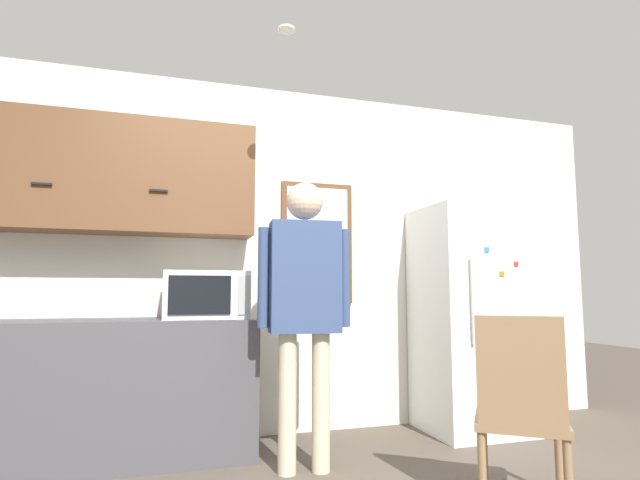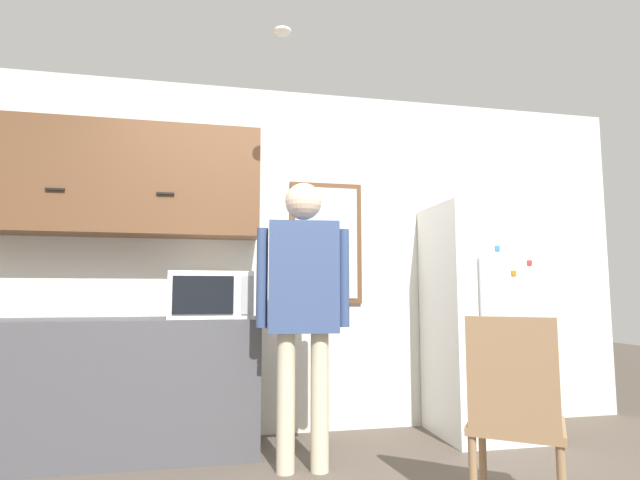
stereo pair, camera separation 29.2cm
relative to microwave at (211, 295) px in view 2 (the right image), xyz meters
name	(u,v)px [view 2 (the right image)]	position (x,y,z in m)	size (l,w,h in m)	color
back_wall	(279,257)	(0.51, 0.37, 0.30)	(6.00, 0.06, 2.70)	silver
counter	(103,387)	(-0.68, 0.03, -0.61)	(2.02, 0.61, 0.89)	#4C4C51
upper_cabinets	(117,180)	(-0.68, 0.17, 0.82)	(2.02, 0.34, 0.80)	brown
microwave	(211,295)	(0.00, 0.00, 0.00)	(0.56, 0.38, 0.32)	white
person	(303,291)	(0.56, -0.50, 0.02)	(0.57, 0.26, 1.75)	beige
refrigerator	(483,318)	(2.05, -0.01, -0.18)	(0.75, 0.71, 1.74)	white
chair	(515,409)	(1.44, -1.34, -0.54)	(0.61, 0.61, 0.95)	#997551
window	(326,243)	(0.88, 0.32, 0.41)	(0.59, 0.05, 0.97)	brown
ceiling_light	(283,31)	(0.40, -0.63, 1.63)	(0.11, 0.11, 0.01)	white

